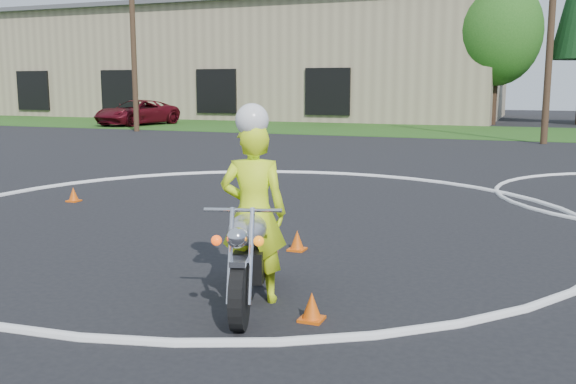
% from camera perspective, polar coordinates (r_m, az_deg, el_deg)
% --- Properties ---
extents(ground, '(120.00, 120.00, 0.00)m').
position_cam_1_polar(ground, '(9.34, -11.03, -5.56)').
color(ground, black).
rests_on(ground, ground).
extents(grass_strip, '(120.00, 10.00, 0.02)m').
position_cam_1_polar(grass_strip, '(35.00, 13.54, 5.29)').
color(grass_strip, '#1E4714').
rests_on(grass_strip, ground).
extents(course_markings, '(19.05, 19.05, 0.12)m').
position_cam_1_polar(course_markings, '(12.47, 8.50, -1.67)').
color(course_markings, silver).
rests_on(course_markings, ground).
extents(primary_motorcycle, '(0.94, 2.20, 1.19)m').
position_cam_1_polar(primary_motorcycle, '(7.04, -3.41, -5.48)').
color(primary_motorcycle, black).
rests_on(primary_motorcycle, ground).
extents(rider_primary_grp, '(0.84, 0.67, 2.20)m').
position_cam_1_polar(rider_primary_grp, '(7.06, -3.09, -1.39)').
color(rider_primary_grp, '#D8FB1A').
rests_on(rider_primary_grp, ground).
extents(pickup_grp, '(3.53, 5.86, 1.52)m').
position_cam_1_polar(pickup_grp, '(40.29, -13.29, 6.89)').
color(pickup_grp, '#4D0812').
rests_on(pickup_grp, ground).
extents(traffic_cones, '(17.66, 15.30, 0.30)m').
position_cam_1_polar(traffic_cones, '(10.70, 16.18, -3.08)').
color(traffic_cones, '#DF530B').
rests_on(traffic_cones, ground).
extents(warehouse, '(41.00, 17.00, 8.30)m').
position_cam_1_polar(warehouse, '(52.82, -4.20, 11.35)').
color(warehouse, tan).
rests_on(warehouse, ground).
extents(utility_poles, '(41.60, 1.12, 10.00)m').
position_cam_1_polar(utility_poles, '(28.71, 22.41, 14.37)').
color(utility_poles, '#473321').
rests_on(utility_poles, ground).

